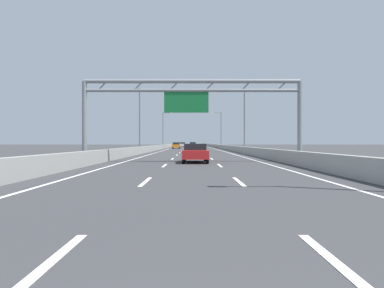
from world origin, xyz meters
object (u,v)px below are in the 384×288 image
streetlamp_right_far (221,128)px  streetlamp_left_mid (142,116)px  streetlamp_left_far (165,128)px  red_car (196,153)px  orange_car (177,145)px  green_car (193,145)px  silver_car (184,144)px  streetlamp_right_mid (244,116)px  white_car (182,145)px  sign_gantry (192,99)px

streetlamp_right_far → streetlamp_left_mid: bearing=-110.5°
streetlamp_left_far → red_car: size_ratio=2.07×
orange_car → streetlamp_left_mid: bearing=-96.5°
green_car → orange_car: bearing=-108.9°
streetlamp_left_far → silver_car: size_ratio=2.21×
streetlamp_right_mid → green_car: 44.55m
white_car → orange_car: bearing=-90.8°
sign_gantry → streetlamp_right_mid: size_ratio=1.78×
streetlamp_right_mid → red_car: 25.39m
orange_car → silver_car: silver_car is taller
streetlamp_left_far → green_car: 9.73m
sign_gantry → red_car: (0.29, -0.20, -4.13)m
streetlamp_right_far → orange_car: streetlamp_right_far is taller
white_car → streetlamp_left_far: bearing=-101.4°
sign_gantry → silver_car: size_ratio=3.92×
orange_car → streetlamp_right_far: bearing=35.0°
sign_gantry → silver_car: sign_gantry is taller
streetlamp_right_far → white_car: 23.18m
streetlamp_left_far → red_car: bearing=-83.1°
sign_gantry → streetlamp_right_mid: 24.86m
streetlamp_left_far → green_car: bearing=26.7°
orange_car → silver_car: bearing=89.6°
streetlamp_left_mid → white_car: streetlamp_left_mid is taller
sign_gantry → silver_car: (-3.44, 105.58, -4.09)m
red_car → white_car: bearing=92.5°
green_car → white_car: (-3.63, 16.08, 0.00)m
streetlamp_right_mid → streetlamp_left_far: same height
streetlamp_right_mid → streetlamp_left_mid: bearing=180.0°
streetlamp_right_mid → orange_car: size_ratio=2.07×
streetlamp_right_mid → white_car: (-10.90, 59.79, -4.60)m
streetlamp_left_mid → silver_car: bearing=87.2°
red_car → streetlamp_left_mid: bearing=107.9°
streetlamp_right_far → green_car: 9.43m
streetlamp_left_mid → red_car: (7.69, -23.89, -4.66)m
sign_gantry → streetlamp_right_mid: (7.52, 23.69, 0.53)m
streetlamp_left_far → orange_car: bearing=-65.3°
orange_car → green_car: (4.02, 11.75, 0.02)m
white_car → red_car: bearing=-87.5°
sign_gantry → white_car: sign_gantry is taller
streetlamp_right_mid → red_car: streetlamp_right_mid is taller
orange_car → silver_car: 49.93m
orange_car → streetlamp_left_far: bearing=114.7°
streetlamp_right_mid → green_car: streetlamp_right_mid is taller
silver_car → red_car: (3.73, -105.78, -0.04)m
streetlamp_left_mid → silver_car: streetlamp_left_mid is taller
streetlamp_left_far → orange_car: size_ratio=2.07×
green_car → red_car: (0.03, -67.60, -0.05)m
sign_gantry → streetlamp_left_mid: 24.83m
streetlamp_left_mid → orange_car: streetlamp_left_mid is taller
white_car → red_car: 83.76m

